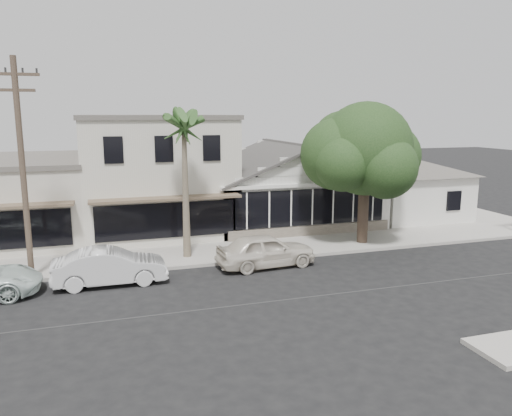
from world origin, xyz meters
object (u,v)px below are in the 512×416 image
object	(u,v)px
car_0	(266,250)
shade_tree	(362,151)
car_1	(110,267)
utility_pole	(22,165)

from	to	relation	value
car_0	shade_tree	bearing A→B (deg)	-73.16
car_0	car_1	xyz separation A→B (m)	(-6.75, -0.35, -0.02)
car_0	shade_tree	xyz separation A→B (m)	(6.02, 2.34, 4.13)
utility_pole	car_0	size ratio (longest dim) A/B	2.01
car_0	car_1	distance (m)	6.76
shade_tree	car_0	bearing A→B (deg)	-158.77
utility_pole	car_0	bearing A→B (deg)	-6.17
utility_pole	shade_tree	size ratio (longest dim) A/B	1.21
car_0	utility_pole	bearing A→B (deg)	79.45
utility_pole	shade_tree	xyz separation A→B (m)	(15.87, 1.27, 0.11)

